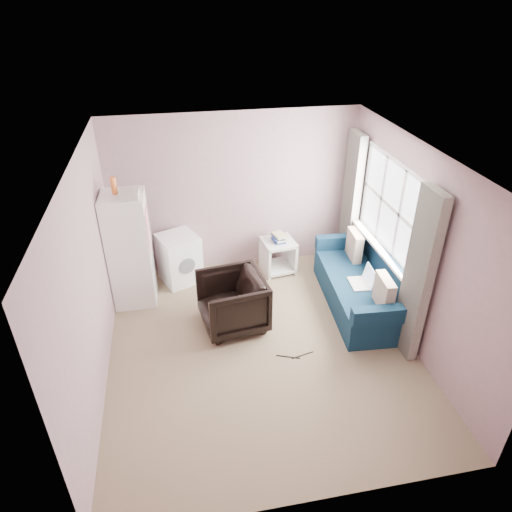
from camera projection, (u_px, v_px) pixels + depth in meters
The scene contains 8 objects.
room at pixel (263, 263), 5.25m from camera, with size 3.84×4.24×2.54m.
armchair at pixel (232, 300), 6.05m from camera, with size 0.81×0.76×0.84m, color black.
fridge at pixel (130, 249), 6.34m from camera, with size 0.60×0.59×1.89m.
washing_machine at pixel (179, 257), 7.01m from camera, with size 0.71×0.71×0.77m.
side_table at pixel (278, 253), 7.29m from camera, with size 0.55×0.55×0.67m.
sofa at pixel (366, 285), 6.49m from camera, with size 1.04×2.07×0.90m.
window_dressing at pixel (380, 233), 6.19m from camera, with size 0.17×2.62×2.18m.
floor_cables at pixel (295, 356), 5.72m from camera, with size 0.48×0.12×0.01m.
Camera 1 is at (-0.90, -4.36, 4.02)m, focal length 32.00 mm.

